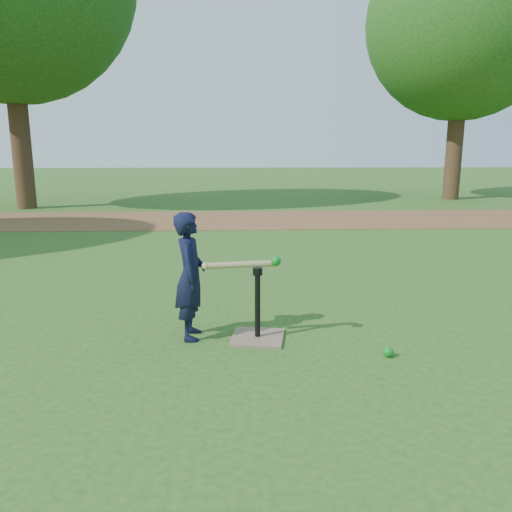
{
  "coord_description": "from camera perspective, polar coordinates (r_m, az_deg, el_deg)",
  "views": [
    {
      "loc": [
        -0.39,
        -3.7,
        1.57
      ],
      "look_at": [
        -0.21,
        0.57,
        0.65
      ],
      "focal_mm": 35.0,
      "sensor_mm": 36.0,
      "label": 1
    }
  ],
  "objects": [
    {
      "name": "ground",
      "position": [
        4.03,
        3.4,
        -10.76
      ],
      "size": [
        80.0,
        80.0,
        0.0
      ],
      "primitive_type": "plane",
      "color": "#285116",
      "rests_on": "ground"
    },
    {
      "name": "dirt_strip",
      "position": [
        11.31,
        -0.43,
        4.19
      ],
      "size": [
        24.0,
        3.0,
        0.01
      ],
      "primitive_type": "cube",
      "color": "brown",
      "rests_on": "ground"
    },
    {
      "name": "child",
      "position": [
        4.18,
        -7.52,
        -2.29
      ],
      "size": [
        0.26,
        0.39,
        1.07
      ],
      "primitive_type": "imported",
      "rotation": [
        0.0,
        0.0,
        1.59
      ],
      "color": "black",
      "rests_on": "ground"
    },
    {
      "name": "wiffle_ball_ground",
      "position": [
        4.04,
        14.88,
        -10.54
      ],
      "size": [
        0.08,
        0.08,
        0.08
      ],
      "primitive_type": "sphere",
      "color": "#0B801E",
      "rests_on": "ground"
    },
    {
      "name": "batting_tee",
      "position": [
        4.23,
        0.18,
        -8.03
      ],
      "size": [
        0.49,
        0.49,
        0.61
      ],
      "color": "#7C654F",
      "rests_on": "ground"
    },
    {
      "name": "swing_action",
      "position": [
        4.04,
        -1.16,
        -0.91
      ],
      "size": [
        0.64,
        0.14,
        0.11
      ],
      "color": "tan",
      "rests_on": "ground"
    },
    {
      "name": "tree_right",
      "position": [
        17.54,
        22.73,
        23.5
      ],
      "size": [
        5.8,
        5.8,
        8.21
      ],
      "color": "#382316",
      "rests_on": "ground"
    }
  ]
}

